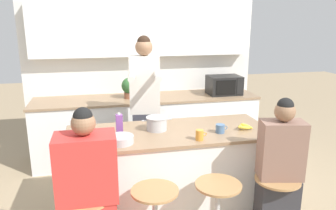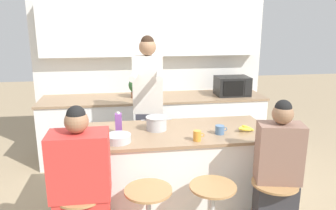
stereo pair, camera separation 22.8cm
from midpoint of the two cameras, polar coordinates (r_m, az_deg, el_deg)
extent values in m
plane|color=tan|center=(3.67, 2.06, -17.78)|extent=(16.00, 16.00, 0.00)
cube|color=silver|center=(4.94, -1.66, 7.53)|extent=(3.40, 0.06, 2.70)
cube|color=white|center=(4.80, -1.55, 13.00)|extent=(3.13, 0.16, 0.75)
cube|color=white|center=(4.78, -1.04, -4.01)|extent=(3.13, 0.67, 0.87)
cube|color=#937556|center=(4.65, -1.06, 1.24)|extent=(3.16, 0.70, 0.03)
cube|color=black|center=(3.65, 2.07, -17.39)|extent=(1.92, 0.70, 0.06)
cube|color=white|center=(3.44, 2.14, -11.35)|extent=(2.00, 0.78, 0.80)
cube|color=#937556|center=(3.28, 2.20, -4.86)|extent=(2.04, 0.82, 0.03)
cylinder|color=tan|center=(2.76, -12.69, -15.13)|extent=(0.40, 0.40, 0.02)
cylinder|color=tan|center=(2.77, -1.04, -14.69)|extent=(0.40, 0.40, 0.02)
cylinder|color=tan|center=(2.86, 10.17, -13.86)|extent=(0.40, 0.40, 0.02)
cylinder|color=tan|center=(3.05, 20.26, -12.70)|extent=(0.40, 0.40, 0.02)
cube|color=#383842|center=(4.03, -1.69, -7.37)|extent=(0.32, 0.26, 0.91)
cube|color=silver|center=(3.81, -1.78, 3.62)|extent=(0.37, 0.26, 0.66)
cylinder|color=silver|center=(3.50, -4.16, 5.03)|extent=(0.12, 0.37, 0.07)
cylinder|color=silver|center=(3.49, 0.37, 5.05)|extent=(0.12, 0.37, 0.07)
sphere|color=#936B4C|center=(3.75, -1.83, 10.06)|extent=(0.22, 0.22, 0.20)
sphere|color=black|center=(3.74, -1.84, 10.88)|extent=(0.17, 0.17, 0.15)
cube|color=red|center=(2.63, -12.72, -10.16)|extent=(0.46, 0.29, 0.52)
sphere|color=#936B4C|center=(2.50, -13.17, -2.84)|extent=(0.18, 0.18, 0.18)
sphere|color=black|center=(2.49, -13.24, -1.75)|extent=(0.15, 0.15, 0.14)
cube|color=#896656|center=(2.98, 20.90, -7.84)|extent=(0.41, 0.29, 0.51)
sphere|color=#936B4C|center=(2.87, 21.53, -1.46)|extent=(0.21, 0.21, 0.17)
sphere|color=black|center=(2.86, 21.62, -0.53)|extent=(0.17, 0.17, 0.14)
cylinder|color=#B7BABC|center=(3.30, -0.03, -3.29)|extent=(0.20, 0.20, 0.13)
cylinder|color=#B7BABC|center=(3.28, -0.03, -2.15)|extent=(0.22, 0.22, 0.01)
cylinder|color=#B7BABC|center=(3.27, -2.24, -2.70)|extent=(0.05, 0.01, 0.01)
cylinder|color=#B7BABC|center=(3.30, 2.15, -2.51)|extent=(0.05, 0.01, 0.01)
cylinder|color=#B7BABC|center=(3.04, -11.37, -5.69)|extent=(0.18, 0.18, 0.08)
cylinder|color=#B7BABC|center=(3.00, -6.52, -5.81)|extent=(0.23, 0.23, 0.07)
cylinder|color=orange|center=(3.03, 7.25, -5.36)|extent=(0.07, 0.07, 0.10)
torus|color=orange|center=(3.05, 8.15, -5.21)|extent=(0.04, 0.01, 0.04)
cylinder|color=#4C7099|center=(3.25, 10.99, -4.28)|extent=(0.09, 0.09, 0.09)
torus|color=#4C7099|center=(3.26, 11.94, -4.15)|extent=(0.04, 0.01, 0.04)
ellipsoid|color=yellow|center=(3.36, 15.30, -4.14)|extent=(0.14, 0.06, 0.06)
ellipsoid|color=yellow|center=(3.38, 14.48, -3.97)|extent=(0.11, 0.13, 0.06)
ellipsoid|color=yellow|center=(3.41, 15.59, -3.89)|extent=(0.12, 0.12, 0.06)
cube|color=#7A428E|center=(3.19, -6.59, -3.31)|extent=(0.06, 0.06, 0.20)
cylinder|color=white|center=(3.16, -6.65, -1.41)|extent=(0.03, 0.03, 0.02)
cube|color=black|center=(4.85, 12.45, 3.26)|extent=(0.47, 0.34, 0.27)
cube|color=black|center=(4.67, 12.71, 2.82)|extent=(0.29, 0.01, 0.21)
cube|color=black|center=(4.75, 15.09, 2.87)|extent=(0.08, 0.01, 0.22)
cylinder|color=#93563D|center=(4.62, -4.05, 1.80)|extent=(0.16, 0.16, 0.08)
sphere|color=#336633|center=(4.59, -4.08, 3.45)|extent=(0.23, 0.23, 0.23)
camera|label=1|loc=(0.11, -88.01, 0.52)|focal=35.00mm
camera|label=2|loc=(0.11, 91.99, -0.52)|focal=35.00mm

